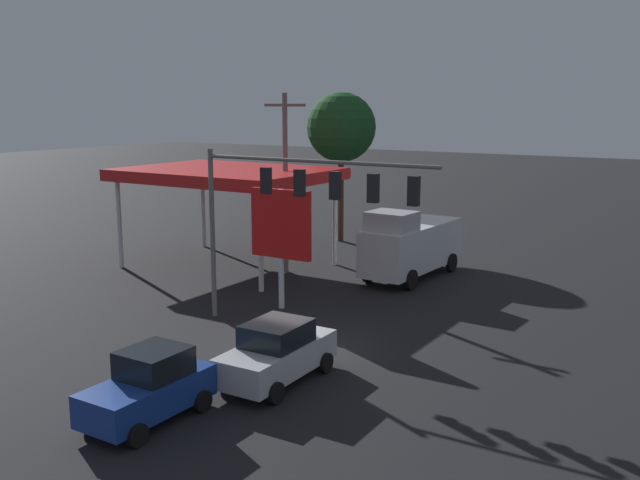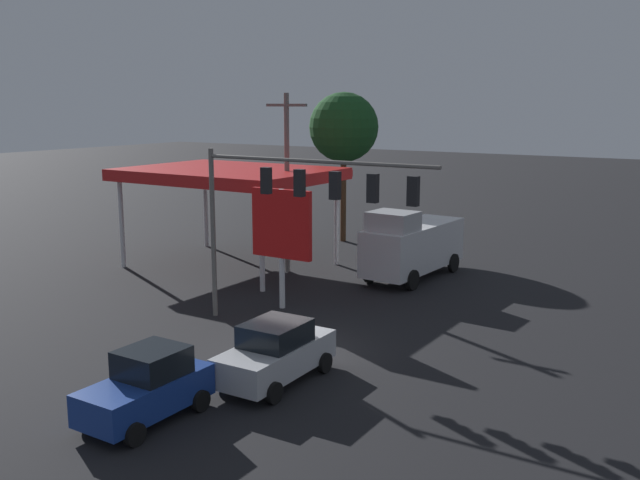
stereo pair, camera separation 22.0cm
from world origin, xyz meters
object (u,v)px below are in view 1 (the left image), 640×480
street_tree (341,128)px  hatchback_crossing (149,387)px  price_sign (281,227)px  utility_pole (285,179)px  delivery_truck (410,245)px  traffic_signal_assembly (299,194)px  sedan_waiting (277,352)px

street_tree → hatchback_crossing: bearing=109.1°
price_sign → utility_pole: bearing=-56.9°
delivery_truck → price_sign: bearing=-14.0°
traffic_signal_assembly → sedan_waiting: (-2.06, 4.40, -4.35)m
utility_pole → hatchback_crossing: 18.21m
traffic_signal_assembly → utility_pole: bearing=-52.2°
traffic_signal_assembly → utility_pole: utility_pole is taller
price_sign → sedan_waiting: (-4.58, 6.77, -2.55)m
utility_pole → traffic_signal_assembly: bearing=127.8°
utility_pole → street_tree: (1.85, -8.72, 2.27)m
traffic_signal_assembly → hatchback_crossing: traffic_signal_assembly is taller
hatchback_crossing → sedan_waiting: (-1.37, -4.10, 0.00)m
delivery_truck → sedan_waiting: bearing=11.7°
delivery_truck → traffic_signal_assembly: bearing=3.9°
street_tree → traffic_signal_assembly: bearing=115.7°
traffic_signal_assembly → hatchback_crossing: (-0.69, 8.50, -4.35)m
delivery_truck → utility_pole: bearing=-66.9°
hatchback_crossing → delivery_truck: delivery_truck is taller
traffic_signal_assembly → sedan_waiting: size_ratio=2.22×
utility_pole → hatchback_crossing: size_ratio=2.39×
traffic_signal_assembly → street_tree: (7.99, -16.64, 1.79)m
hatchback_crossing → sedan_waiting: hatchback_crossing is taller
utility_pole → sedan_waiting: 15.30m
sedan_waiting → hatchback_crossing: bearing=-19.6°
sedan_waiting → delivery_truck: size_ratio=0.64×
hatchback_crossing → street_tree: bearing=-160.9°
sedan_waiting → delivery_truck: delivery_truck is taller
traffic_signal_assembly → hatchback_crossing: size_ratio=2.59×
hatchback_crossing → sedan_waiting: size_ratio=0.86×
delivery_truck → street_tree: 11.53m
delivery_truck → street_tree: (7.82, -6.53, 5.39)m
sedan_waiting → delivery_truck: (2.23, -14.52, 0.74)m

